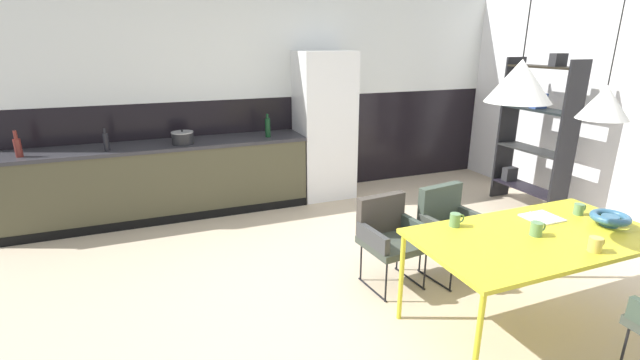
{
  "coord_description": "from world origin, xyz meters",
  "views": [
    {
      "loc": [
        -1.58,
        -2.78,
        2.02
      ],
      "look_at": [
        -0.25,
        0.61,
        0.86
      ],
      "focal_mm": 24.34,
      "sensor_mm": 36.0,
      "label": 1
    }
  ],
  "objects_px": {
    "open_book": "(542,218)",
    "mug_dark_espresso": "(596,244)",
    "mug_white_ceramic": "(455,220)",
    "mug_wide_latte": "(579,209)",
    "pendant_lamp_over_table_far": "(605,102)",
    "bottle_spice_small": "(268,127)",
    "pendant_lamp_over_table_near": "(520,81)",
    "armchair_near_window": "(388,230)",
    "bottle_oil_tall": "(18,147)",
    "refrigerator_column": "(324,126)",
    "dining_table": "(537,240)",
    "fruit_bowl": "(610,218)",
    "armchair_far_side": "(448,221)",
    "open_shelf_unit": "(535,131)",
    "bottle_wine_green": "(106,141)",
    "cooking_pot": "(183,138)",
    "mug_tall_blue": "(537,229)"
  },
  "relations": [
    {
      "from": "open_book",
      "to": "mug_dark_espresso",
      "type": "bearing_deg",
      "value": -104.22
    },
    {
      "from": "mug_white_ceramic",
      "to": "mug_wide_latte",
      "type": "distance_m",
      "value": 1.06
    },
    {
      "from": "open_book",
      "to": "pendant_lamp_over_table_far",
      "type": "relative_size",
      "value": 0.24
    },
    {
      "from": "bottle_spice_small",
      "to": "pendant_lamp_over_table_near",
      "type": "distance_m",
      "value": 3.34
    },
    {
      "from": "armchair_near_window",
      "to": "open_book",
      "type": "height_order",
      "value": "armchair_near_window"
    },
    {
      "from": "mug_white_ceramic",
      "to": "bottle_oil_tall",
      "type": "height_order",
      "value": "bottle_oil_tall"
    },
    {
      "from": "bottle_oil_tall",
      "to": "refrigerator_column",
      "type": "bearing_deg",
      "value": 1.88
    },
    {
      "from": "pendant_lamp_over_table_near",
      "to": "dining_table",
      "type": "bearing_deg",
      "value": -1.74
    },
    {
      "from": "fruit_bowl",
      "to": "pendant_lamp_over_table_near",
      "type": "relative_size",
      "value": 0.29
    },
    {
      "from": "open_book",
      "to": "bottle_oil_tall",
      "type": "bearing_deg",
      "value": 143.63
    },
    {
      "from": "armchair_far_side",
      "to": "bottle_spice_small",
      "type": "height_order",
      "value": "bottle_spice_small"
    },
    {
      "from": "armchair_far_side",
      "to": "bottle_oil_tall",
      "type": "xyz_separation_m",
      "value": [
        -3.67,
        2.28,
        0.49
      ]
    },
    {
      "from": "armchair_far_side",
      "to": "open_shelf_unit",
      "type": "relative_size",
      "value": 0.42
    },
    {
      "from": "bottle_spice_small",
      "to": "mug_wide_latte",
      "type": "bearing_deg",
      "value": -60.76
    },
    {
      "from": "bottle_wine_green",
      "to": "pendant_lamp_over_table_far",
      "type": "distance_m",
      "value": 4.58
    },
    {
      "from": "cooking_pot",
      "to": "bottle_wine_green",
      "type": "xyz_separation_m",
      "value": [
        -0.8,
        -0.05,
        0.03
      ]
    },
    {
      "from": "refrigerator_column",
      "to": "bottle_wine_green",
      "type": "height_order",
      "value": "refrigerator_column"
    },
    {
      "from": "cooking_pot",
      "to": "armchair_far_side",
      "type": "bearing_deg",
      "value": -48.11
    },
    {
      "from": "mug_tall_blue",
      "to": "bottle_wine_green",
      "type": "height_order",
      "value": "bottle_wine_green"
    },
    {
      "from": "dining_table",
      "to": "bottle_wine_green",
      "type": "xyz_separation_m",
      "value": [
        -2.91,
        3.11,
        0.3
      ]
    },
    {
      "from": "bottle_spice_small",
      "to": "pendant_lamp_over_table_far",
      "type": "xyz_separation_m",
      "value": [
        1.44,
        -3.22,
        0.63
      ]
    },
    {
      "from": "bottle_wine_green",
      "to": "open_shelf_unit",
      "type": "distance_m",
      "value": 5.0
    },
    {
      "from": "mug_wide_latte",
      "to": "bottle_oil_tall",
      "type": "bearing_deg",
      "value": 145.41
    },
    {
      "from": "armchair_far_side",
      "to": "pendant_lamp_over_table_near",
      "type": "xyz_separation_m",
      "value": [
        -0.28,
        -0.86,
        1.29
      ]
    },
    {
      "from": "refrigerator_column",
      "to": "cooking_pot",
      "type": "bearing_deg",
      "value": -176.55
    },
    {
      "from": "bottle_oil_tall",
      "to": "pendant_lamp_over_table_near",
      "type": "xyz_separation_m",
      "value": [
        3.39,
        -3.14,
        0.8
      ]
    },
    {
      "from": "open_book",
      "to": "bottle_oil_tall",
      "type": "relative_size",
      "value": 0.93
    },
    {
      "from": "pendant_lamp_over_table_near",
      "to": "pendant_lamp_over_table_far",
      "type": "relative_size",
      "value": 0.87
    },
    {
      "from": "bottle_oil_tall",
      "to": "pendant_lamp_over_table_far",
      "type": "relative_size",
      "value": 0.26
    },
    {
      "from": "dining_table",
      "to": "armchair_near_window",
      "type": "relative_size",
      "value": 2.28
    },
    {
      "from": "open_shelf_unit",
      "to": "pendant_lamp_over_table_near",
      "type": "relative_size",
      "value": 2.04
    },
    {
      "from": "armchair_far_side",
      "to": "bottle_wine_green",
      "type": "bearing_deg",
      "value": -46.48
    },
    {
      "from": "pendant_lamp_over_table_far",
      "to": "mug_dark_espresso",
      "type": "bearing_deg",
      "value": -128.16
    },
    {
      "from": "mug_wide_latte",
      "to": "armchair_far_side",
      "type": "bearing_deg",
      "value": 133.02
    },
    {
      "from": "dining_table",
      "to": "bottle_spice_small",
      "type": "relative_size",
      "value": 6.02
    },
    {
      "from": "mug_white_ceramic",
      "to": "cooking_pot",
      "type": "distance_m",
      "value": 3.28
    },
    {
      "from": "mug_tall_blue",
      "to": "mug_white_ceramic",
      "type": "bearing_deg",
      "value": 141.62
    },
    {
      "from": "pendant_lamp_over_table_near",
      "to": "pendant_lamp_over_table_far",
      "type": "bearing_deg",
      "value": -4.38
    },
    {
      "from": "open_book",
      "to": "bottle_wine_green",
      "type": "height_order",
      "value": "bottle_wine_green"
    },
    {
      "from": "bottle_spice_small",
      "to": "pendant_lamp_over_table_far",
      "type": "height_order",
      "value": "pendant_lamp_over_table_far"
    },
    {
      "from": "mug_wide_latte",
      "to": "cooking_pot",
      "type": "distance_m",
      "value": 4.04
    },
    {
      "from": "armchair_far_side",
      "to": "armchair_near_window",
      "type": "distance_m",
      "value": 0.58
    },
    {
      "from": "mug_wide_latte",
      "to": "cooking_pot",
      "type": "xyz_separation_m",
      "value": [
        -2.71,
        2.99,
        0.18
      ]
    },
    {
      "from": "mug_dark_espresso",
      "to": "refrigerator_column",
      "type": "bearing_deg",
      "value": 96.7
    },
    {
      "from": "armchair_far_side",
      "to": "mug_dark_espresso",
      "type": "bearing_deg",
      "value": 90.97
    },
    {
      "from": "mug_tall_blue",
      "to": "pendant_lamp_over_table_near",
      "type": "distance_m",
      "value": 1.06
    },
    {
      "from": "mug_dark_espresso",
      "to": "cooking_pot",
      "type": "height_order",
      "value": "cooking_pot"
    },
    {
      "from": "mug_dark_espresso",
      "to": "mug_tall_blue",
      "type": "bearing_deg",
      "value": 115.67
    },
    {
      "from": "armchair_far_side",
      "to": "mug_tall_blue",
      "type": "bearing_deg",
      "value": 84.4
    },
    {
      "from": "dining_table",
      "to": "fruit_bowl",
      "type": "xyz_separation_m",
      "value": [
        0.61,
        -0.07,
        0.1
      ]
    }
  ]
}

